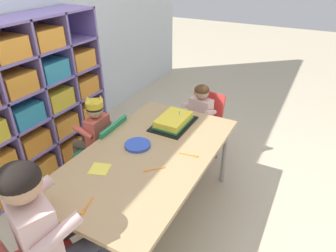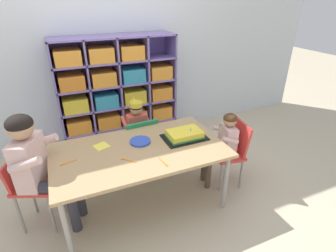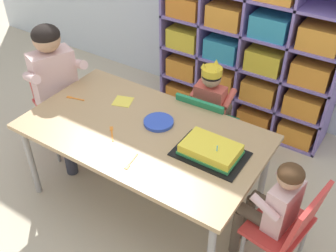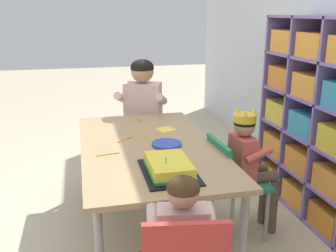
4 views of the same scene
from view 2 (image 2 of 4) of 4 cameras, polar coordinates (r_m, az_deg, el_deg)
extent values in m
plane|color=beige|center=(2.69, -5.53, -16.09)|extent=(16.00, 16.00, 0.00)
cube|color=silver|center=(3.46, -15.04, 20.20)|extent=(6.39, 0.10, 2.96)
cube|color=#7F6BB2|center=(3.58, -11.34, 7.86)|extent=(1.45, 0.01, 1.40)
cube|color=#7F6BB2|center=(3.34, -22.63, 4.93)|extent=(0.02, 0.37, 1.40)
cube|color=#7F6BB2|center=(3.36, -16.59, 6.00)|extent=(0.02, 0.37, 1.40)
cube|color=#7F6BB2|center=(3.41, -10.64, 6.99)|extent=(0.02, 0.37, 1.40)
cube|color=#7F6BB2|center=(3.50, -4.91, 7.87)|extent=(0.02, 0.37, 1.40)
cube|color=#7F6BB2|center=(3.62, 0.50, 8.62)|extent=(0.02, 0.37, 1.40)
cube|color=#7F6BB2|center=(3.70, -9.75, -3.08)|extent=(1.45, 0.37, 0.02)
cube|color=#7F6BB2|center=(3.57, -10.09, 0.75)|extent=(1.45, 0.37, 0.02)
cube|color=#7F6BB2|center=(3.46, -10.45, 4.85)|extent=(1.45, 0.37, 0.02)
cube|color=#7F6BB2|center=(3.37, -10.84, 9.19)|extent=(1.45, 0.37, 0.02)
cube|color=#7F6BB2|center=(3.30, -11.26, 13.74)|extent=(1.45, 0.37, 0.02)
cube|color=#7F6BB2|center=(3.25, -11.71, 18.47)|extent=(1.45, 0.37, 0.02)
cube|color=orange|center=(3.57, -18.13, -3.52)|extent=(0.28, 0.30, 0.17)
cube|color=orange|center=(3.61, -12.54, -2.47)|extent=(0.28, 0.30, 0.17)
cube|color=orange|center=(3.67, -7.10, -1.43)|extent=(0.28, 0.30, 0.17)
cube|color=orange|center=(3.77, -1.91, -0.42)|extent=(0.28, 0.30, 0.17)
cube|color=orange|center=(3.45, -18.77, 0.43)|extent=(0.28, 0.30, 0.17)
cube|color=orange|center=(3.48, -12.98, 1.48)|extent=(0.28, 0.30, 0.17)
cube|color=orange|center=(3.55, -7.35, 2.48)|extent=(0.28, 0.30, 0.17)
cube|color=orange|center=(3.66, -1.97, 3.42)|extent=(0.28, 0.30, 0.17)
cube|color=yellow|center=(3.34, -19.46, 4.66)|extent=(0.28, 0.30, 0.17)
cube|color=teal|center=(3.38, -13.45, 5.70)|extent=(0.28, 0.30, 0.17)
cube|color=yellow|center=(3.45, -7.61, 6.65)|extent=(0.28, 0.30, 0.17)
cube|color=orange|center=(3.56, -2.04, 7.49)|extent=(0.28, 0.30, 0.17)
cube|color=orange|center=(3.26, -20.19, 9.14)|extent=(0.28, 0.30, 0.17)
cube|color=orange|center=(3.29, -13.96, 10.17)|extent=(0.28, 0.30, 0.17)
cube|color=teal|center=(3.37, -7.90, 11.05)|extent=(0.28, 0.30, 0.17)
cube|color=orange|center=(3.47, -2.11, 11.78)|extent=(0.28, 0.30, 0.17)
cube|color=orange|center=(3.19, -20.99, 13.82)|extent=(0.28, 0.30, 0.17)
cube|color=orange|center=(3.23, -14.51, 14.84)|extent=(0.28, 0.30, 0.17)
cube|color=orange|center=(3.30, -8.20, 15.65)|extent=(0.28, 0.30, 0.17)
cube|color=tan|center=(2.33, -6.17, -5.31)|extent=(1.49, 0.84, 0.03)
cylinder|color=#9E9993|center=(2.18, -21.08, -20.37)|extent=(0.04, 0.04, 0.58)
cylinder|color=#9E9993|center=(2.50, 12.31, -11.85)|extent=(0.04, 0.04, 0.58)
cylinder|color=#9E9993|center=(2.74, -22.23, -9.70)|extent=(0.04, 0.04, 0.58)
cylinder|color=#9E9993|center=(3.00, 4.53, -4.14)|extent=(0.04, 0.04, 0.58)
cube|color=#238451|center=(2.95, -6.46, -2.96)|extent=(0.39, 0.32, 0.03)
cube|color=#238451|center=(2.76, -5.61, -1.57)|extent=(0.35, 0.08, 0.27)
cylinder|color=gray|center=(3.19, -4.37, -4.38)|extent=(0.02, 0.02, 0.36)
cylinder|color=gray|center=(3.11, -9.79, -5.65)|extent=(0.02, 0.02, 0.36)
cylinder|color=gray|center=(3.00, -2.63, -6.53)|extent=(0.02, 0.02, 0.36)
cylinder|color=gray|center=(2.91, -8.38, -7.97)|extent=(0.02, 0.02, 0.36)
cube|color=#D15647|center=(2.89, -6.68, -0.20)|extent=(0.21, 0.12, 0.29)
sphere|color=tan|center=(2.79, -6.91, 3.76)|extent=(0.13, 0.13, 0.13)
ellipsoid|color=black|center=(2.79, -6.93, 4.14)|extent=(0.14, 0.14, 0.10)
cylinder|color=yellow|center=(2.78, -6.97, 4.71)|extent=(0.14, 0.14, 0.05)
cone|color=yellow|center=(2.81, -7.42, 5.92)|extent=(0.04, 0.04, 0.04)
cone|color=yellow|center=(2.75, -5.78, 5.53)|extent=(0.04, 0.04, 0.04)
cone|color=yellow|center=(2.72, -7.87, 5.16)|extent=(0.04, 0.04, 0.04)
cylinder|color=brown|center=(3.05, -6.13, -1.12)|extent=(0.08, 0.21, 0.07)
cylinder|color=brown|center=(3.01, -8.37, -1.61)|extent=(0.08, 0.21, 0.07)
cylinder|color=brown|center=(3.24, -6.59, -3.78)|extent=(0.06, 0.06, 0.38)
cylinder|color=brown|center=(3.21, -8.71, -4.26)|extent=(0.06, 0.06, 0.38)
cylinder|color=#D15647|center=(2.93, -4.73, 1.75)|extent=(0.05, 0.18, 0.10)
cylinder|color=#D15647|center=(2.86, -9.38, 0.80)|extent=(0.05, 0.18, 0.10)
cube|color=red|center=(2.47, -26.63, -11.17)|extent=(0.41, 0.40, 0.03)
cube|color=red|center=(2.47, -30.36, -8.64)|extent=(0.16, 0.28, 0.22)
cylinder|color=gray|center=(2.47, -23.86, -17.10)|extent=(0.02, 0.02, 0.41)
cylinder|color=gray|center=(2.64, -22.02, -13.51)|extent=(0.02, 0.02, 0.41)
cylinder|color=gray|center=(2.58, -29.37, -16.44)|extent=(0.02, 0.02, 0.41)
cylinder|color=gray|center=(2.74, -27.19, -13.07)|extent=(0.02, 0.02, 0.41)
cube|color=beige|center=(2.36, -27.70, -6.95)|extent=(0.26, 0.34, 0.42)
sphere|color=tan|center=(2.22, -29.38, -0.22)|extent=(0.19, 0.19, 0.19)
ellipsoid|color=black|center=(2.21, -29.54, 0.44)|extent=(0.19, 0.19, 0.14)
cylinder|color=#33333D|center=(2.33, -24.26, -12.02)|extent=(0.32, 0.20, 0.10)
cylinder|color=#33333D|center=(2.46, -22.80, -9.45)|extent=(0.32, 0.20, 0.10)
cylinder|color=#33333D|center=(2.43, -19.74, -16.78)|extent=(0.08, 0.08, 0.43)
cylinder|color=#33333D|center=(2.55, -18.58, -14.05)|extent=(0.08, 0.08, 0.43)
cylinder|color=beige|center=(2.16, -28.57, -7.41)|extent=(0.25, 0.15, 0.14)
cylinder|color=beige|center=(2.42, -25.30, -2.97)|extent=(0.25, 0.15, 0.14)
cube|color=red|center=(2.80, 12.50, -5.61)|extent=(0.34, 0.41, 0.03)
cube|color=red|center=(2.77, 15.28, -2.25)|extent=(0.12, 0.34, 0.31)
cylinder|color=gray|center=(2.97, 8.94, -7.43)|extent=(0.02, 0.02, 0.34)
cylinder|color=gray|center=(2.75, 11.36, -10.85)|extent=(0.02, 0.02, 0.34)
cylinder|color=gray|center=(3.06, 12.83, -6.77)|extent=(0.02, 0.02, 0.34)
cylinder|color=gray|center=(2.84, 15.50, -10.00)|extent=(0.02, 0.02, 0.34)
cube|color=beige|center=(2.72, 12.81, -2.86)|extent=(0.14, 0.23, 0.29)
sphere|color=tan|center=(2.62, 13.29, 1.26)|extent=(0.13, 0.13, 0.13)
ellipsoid|color=#472D19|center=(2.61, 13.33, 1.65)|extent=(0.14, 0.14, 0.10)
cylinder|color=brown|center=(2.79, 10.07, -4.62)|extent=(0.22, 0.10, 0.07)
cylinder|color=brown|center=(2.69, 11.12, -5.96)|extent=(0.22, 0.10, 0.07)
cylinder|color=brown|center=(2.87, 7.78, -8.53)|extent=(0.06, 0.06, 0.36)
cylinder|color=brown|center=(2.77, 8.73, -9.98)|extent=(0.06, 0.06, 0.36)
cylinder|color=beige|center=(2.77, 11.06, -0.58)|extent=(0.18, 0.07, 0.10)
cylinder|color=beige|center=(2.58, 13.31, -3.06)|extent=(0.18, 0.07, 0.10)
cube|color=black|center=(2.49, 3.56, -2.46)|extent=(0.40, 0.27, 0.01)
cube|color=yellow|center=(2.47, 3.59, -1.74)|extent=(0.31, 0.21, 0.06)
cube|color=#338E4C|center=(2.48, 3.57, -2.22)|extent=(0.33, 0.22, 0.02)
cylinder|color=#4CB2E5|center=(2.44, 5.02, -0.81)|extent=(0.01, 0.01, 0.04)
cylinder|color=blue|center=(2.42, -6.04, -3.33)|extent=(0.19, 0.19, 0.02)
cube|color=#F4DB4C|center=(2.42, -14.20, -4.26)|extent=(0.15, 0.15, 0.00)
cube|color=orange|center=(2.29, -20.27, -7.24)|extent=(0.10, 0.03, 0.00)
cube|color=orange|center=(2.27, -21.87, -7.74)|extent=(0.04, 0.03, 0.00)
cube|color=orange|center=(2.18, -8.04, -7.49)|extent=(0.08, 0.09, 0.00)
cube|color=orange|center=(2.21, -9.70, -7.02)|extent=(0.04, 0.04, 0.00)
cube|color=orange|center=(2.16, -1.38, -7.51)|extent=(0.03, 0.10, 0.00)
cube|color=orange|center=(2.11, -0.39, -8.42)|extent=(0.03, 0.04, 0.00)
camera|label=1|loc=(1.33, -68.25, 9.75)|focal=32.05mm
camera|label=3|loc=(1.80, 61.90, 23.98)|focal=43.09mm
camera|label=4|loc=(3.21, 39.40, 13.72)|focal=40.94mm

